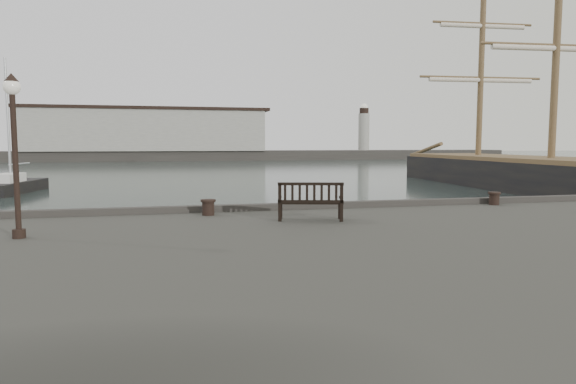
# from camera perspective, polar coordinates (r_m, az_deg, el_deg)

# --- Properties ---
(ground) EXTENTS (400.00, 400.00, 0.00)m
(ground) POSITION_cam_1_polar(r_m,az_deg,el_deg) (15.65, 4.55, -7.40)
(ground) COLOR black
(ground) RESTS_ON ground
(breakwater) EXTENTS (140.00, 9.50, 12.20)m
(breakwater) POSITION_cam_1_polar(r_m,az_deg,el_deg) (106.51, -13.47, 5.71)
(breakwater) COLOR #383530
(breakwater) RESTS_ON ground
(bench) EXTENTS (1.70, 0.95, 0.92)m
(bench) POSITION_cam_1_polar(r_m,az_deg,el_deg) (12.75, 2.51, -1.84)
(bench) COLOR black
(bench) RESTS_ON quay
(bollard_left) EXTENTS (0.50, 0.50, 0.42)m
(bollard_left) POSITION_cam_1_polar(r_m,az_deg,el_deg) (13.81, -8.85, -1.70)
(bollard_left) COLOR black
(bollard_left) RESTS_ON quay
(bollard_right) EXTENTS (0.50, 0.50, 0.40)m
(bollard_right) POSITION_cam_1_polar(r_m,az_deg,el_deg) (17.20, 21.93, -0.67)
(bollard_right) COLOR black
(bollard_right) RESTS_ON quay
(lamp_post) EXTENTS (0.33, 0.33, 3.28)m
(lamp_post) POSITION_cam_1_polar(r_m,az_deg,el_deg) (11.57, -28.15, 5.77)
(lamp_post) COLOR black
(lamp_post) RESTS_ON quay
(yacht_d) EXTENTS (3.11, 7.88, 9.92)m
(yacht_d) POSITION_cam_1_polar(r_m,az_deg,el_deg) (41.08, -28.17, 0.26)
(yacht_d) COLOR black
(yacht_d) RESTS_ON ground
(tall_ship_main) EXTENTS (10.05, 36.29, 26.87)m
(tall_ship_main) POSITION_cam_1_polar(r_m,az_deg,el_deg) (41.21, 27.10, 0.96)
(tall_ship_main) COLOR black
(tall_ship_main) RESTS_ON ground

